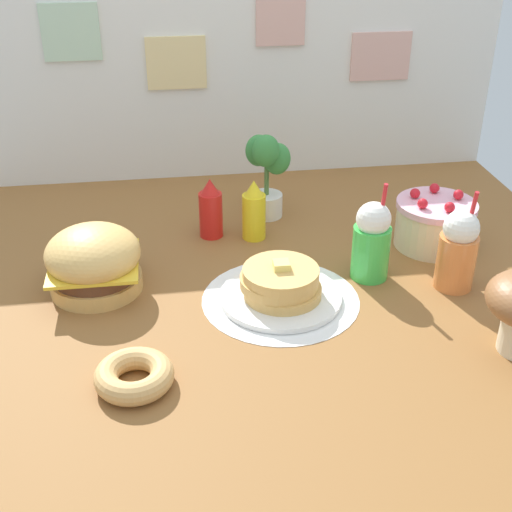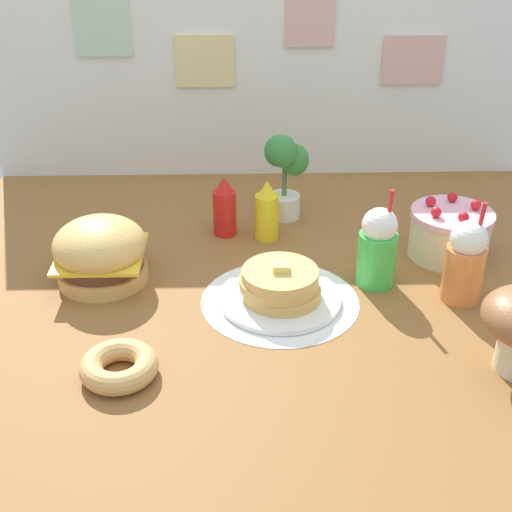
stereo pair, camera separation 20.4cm
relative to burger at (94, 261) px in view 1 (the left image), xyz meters
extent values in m
cube|color=brown|center=(0.53, -0.17, -0.11)|extent=(2.23, 2.13, 0.02)
cube|color=silver|center=(0.53, 0.89, 0.33)|extent=(2.23, 0.03, 0.87)
cube|color=#B2D1B2|center=(-0.08, 0.87, 0.52)|extent=(0.22, 0.01, 0.21)
cube|color=beige|center=(0.31, 0.87, 0.39)|extent=(0.24, 0.01, 0.21)
cube|color=#D8A599|center=(0.73, 0.87, 0.54)|extent=(0.20, 0.01, 0.19)
cube|color=#D8A599|center=(1.15, 0.87, 0.39)|extent=(0.25, 0.01, 0.20)
cylinder|color=white|center=(0.56, -0.15, -0.10)|extent=(0.49, 0.49, 0.00)
cylinder|color=#DBA859|center=(0.00, 0.00, -0.08)|extent=(0.29, 0.29, 0.05)
cylinder|color=#59331E|center=(0.00, 0.00, -0.03)|extent=(0.26, 0.26, 0.04)
cube|color=yellow|center=(0.00, 0.00, -0.01)|extent=(0.27, 0.27, 0.01)
ellipsoid|color=#E5B260|center=(0.00, 0.00, 0.03)|extent=(0.29, 0.29, 0.17)
cylinder|color=white|center=(0.56, -0.15, -0.09)|extent=(0.38, 0.38, 0.02)
cylinder|color=#E0AD5B|center=(0.57, -0.15, -0.06)|extent=(0.24, 0.24, 0.03)
cylinder|color=#E0AD5B|center=(0.56, -0.14, -0.03)|extent=(0.24, 0.24, 0.03)
cylinder|color=#E0AD5B|center=(0.56, -0.15, 0.00)|extent=(0.23, 0.23, 0.03)
cube|color=#F7E072|center=(0.56, -0.15, 0.02)|extent=(0.05, 0.05, 0.02)
cylinder|color=beige|center=(1.15, 0.13, -0.03)|extent=(0.27, 0.27, 0.14)
cylinder|color=#F2B2C6|center=(1.15, 0.13, 0.05)|extent=(0.28, 0.28, 0.02)
sphere|color=red|center=(1.23, 0.14, 0.08)|extent=(0.04, 0.04, 0.04)
sphere|color=red|center=(1.17, 0.21, 0.08)|extent=(0.04, 0.04, 0.04)
sphere|color=red|center=(1.09, 0.18, 0.08)|extent=(0.04, 0.04, 0.04)
sphere|color=red|center=(1.08, 0.09, 0.08)|extent=(0.04, 0.04, 0.04)
sphere|color=red|center=(1.16, 0.05, 0.08)|extent=(0.04, 0.04, 0.04)
cylinder|color=red|center=(0.39, 0.31, -0.02)|extent=(0.08, 0.08, 0.17)
cone|color=red|center=(0.39, 0.31, 0.09)|extent=(0.07, 0.07, 0.06)
cylinder|color=yellow|center=(0.54, 0.28, -0.02)|extent=(0.08, 0.08, 0.17)
cone|color=yellow|center=(0.54, 0.28, 0.09)|extent=(0.07, 0.07, 0.06)
cylinder|color=green|center=(0.87, -0.05, -0.01)|extent=(0.12, 0.12, 0.18)
sphere|color=white|center=(0.87, -0.05, 0.11)|extent=(0.11, 0.11, 0.11)
cylinder|color=red|center=(0.90, -0.05, 0.14)|extent=(0.01, 0.04, 0.18)
cylinder|color=orange|center=(1.12, -0.14, -0.01)|extent=(0.12, 0.12, 0.18)
sphere|color=white|center=(1.12, -0.14, 0.11)|extent=(0.11, 0.11, 0.11)
cylinder|color=red|center=(1.14, -0.14, 0.14)|extent=(0.01, 0.04, 0.18)
torus|color=tan|center=(0.12, -0.49, -0.07)|extent=(0.21, 0.21, 0.06)
torus|color=pink|center=(0.12, -0.49, -0.06)|extent=(0.20, 0.20, 0.05)
cylinder|color=white|center=(0.61, 0.45, -0.06)|extent=(0.12, 0.12, 0.09)
cylinder|color=#4C7238|center=(0.61, 0.45, 0.07)|extent=(0.02, 0.02, 0.15)
ellipsoid|color=#38843D|center=(0.65, 0.44, 0.13)|extent=(0.10, 0.07, 0.12)
ellipsoid|color=#38843D|center=(0.59, 0.48, 0.15)|extent=(0.10, 0.07, 0.12)
ellipsoid|color=#38843D|center=(0.60, 0.41, 0.18)|extent=(0.10, 0.07, 0.12)
camera|label=1|loc=(0.24, -1.89, 1.05)|focal=48.01mm
camera|label=2|loc=(0.44, -1.91, 1.05)|focal=48.01mm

